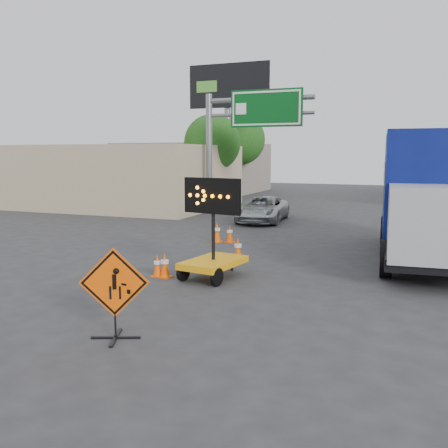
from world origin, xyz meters
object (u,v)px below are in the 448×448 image
Objects in this scene: pickup_truck at (262,209)px; construction_sign at (114,291)px; arrow_board at (213,256)px; box_truck at (427,203)px.

construction_sign is at bearing -86.77° from pickup_truck.
arrow_board reaches higher than construction_sign.
box_truck is at bearing -46.26° from pickup_truck.
arrow_board is 0.60× the size of pickup_truck.
pickup_truck is (-2.37, 16.83, -0.27)m from construction_sign.
pickup_truck is (-2.27, 11.86, 0.01)m from arrow_board.
pickup_truck is at bearing 110.28° from arrow_board.
construction_sign reaches higher than pickup_truck.
box_truck is at bearing 51.39° from arrow_board.
construction_sign is at bearing -122.92° from box_truck.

